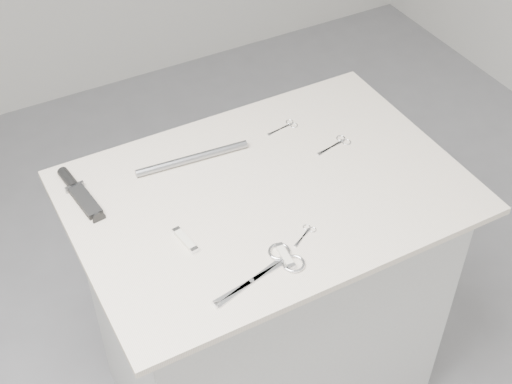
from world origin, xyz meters
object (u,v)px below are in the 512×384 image
pocket_knife_a (185,240)px  embroidery_scissors_a (338,144)px  sheathed_knife (78,191)px  embroidery_scissors_b (286,126)px  large_shears (274,266)px  metal_rail (192,158)px  pocket_knife_b (285,256)px  tiny_scissors (306,233)px  plinth (266,304)px

pocket_knife_a → embroidery_scissors_a: bearing=-82.9°
sheathed_knife → embroidery_scissors_b: bearing=-98.2°
large_shears → metal_rail: 0.43m
embroidery_scissors_a → pocket_knife_b: (-0.34, -0.29, 0.00)m
embroidery_scissors_b → tiny_scissors: size_ratio=1.27×
pocket_knife_a → pocket_knife_b: 0.24m
pocket_knife_a → metal_rail: bearing=-35.8°
embroidery_scissors_a → large_shears: bearing=-152.1°
plinth → pocket_knife_b: pocket_knife_b is taller
tiny_scissors → sheathed_knife: sheathed_knife is taller
embroidery_scissors_a → pocket_knife_a: size_ratio=1.22×
large_shears → embroidery_scissors_a: size_ratio=2.15×
pocket_knife_a → pocket_knife_b: size_ratio=1.15×
embroidery_scissors_a → metal_rail: metal_rail is taller
tiny_scissors → pocket_knife_b: size_ratio=0.97×
tiny_scissors → metal_rail: 0.39m
embroidery_scissors_a → metal_rail: 0.40m
plinth → pocket_knife_a: size_ratio=9.77×
plinth → sheathed_knife: bearing=153.3°
plinth → pocket_knife_b: (-0.08, -0.22, 0.48)m
embroidery_scissors_a → tiny_scissors: size_ratio=1.44×
large_shears → sheathed_knife: size_ratio=1.17×
pocket_knife_a → pocket_knife_b: bearing=-138.3°
large_shears → pocket_knife_a: size_ratio=2.61×
embroidery_scissors_b → sheathed_knife: 0.61m
tiny_scissors → large_shears: bearing=175.6°
large_shears → pocket_knife_a: pocket_knife_a is taller
tiny_scissors → sheathed_knife: size_ratio=0.38×
pocket_knife_b → plinth: bearing=-13.6°
large_shears → pocket_knife_b: pocket_knife_b is taller
sheathed_knife → metal_rail: 0.31m
sheathed_knife → metal_rail: same height
plinth → embroidery_scissors_b: size_ratio=9.10×
embroidery_scissors_b → pocket_knife_b: size_ratio=1.24×
embroidery_scissors_a → sheathed_knife: bearing=156.6°
tiny_scissors → pocket_knife_a: (-0.27, 0.11, 0.00)m
metal_rail → large_shears: bearing=-88.9°
pocket_knife_a → metal_rail: 0.29m
embroidery_scissors_a → tiny_scissors: bearing=-147.0°
pocket_knife_a → metal_rail: metal_rail is taller
plinth → sheathed_knife: 0.68m
sheathed_knife → metal_rail: bearing=-101.5°
embroidery_scissors_b → pocket_knife_b: pocket_knife_b is taller
embroidery_scissors_b → metal_rail: bearing=173.6°
metal_rail → pocket_knife_b: bearing=-84.0°
pocket_knife_b → metal_rail: (-0.04, 0.42, 0.01)m
pocket_knife_b → tiny_scissors: bearing=-56.6°
sheathed_knife → tiny_scissors: bearing=-139.3°
plinth → metal_rail: bearing=122.6°
large_shears → embroidery_scissors_a: large_shears is taller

